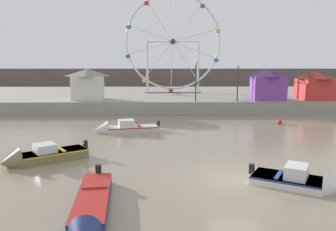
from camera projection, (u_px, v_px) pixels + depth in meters
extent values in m
plane|color=gray|center=(237.00, 179.00, 14.58)|extent=(240.00, 240.00, 0.00)
cube|color=gray|center=(186.00, 97.00, 46.22)|extent=(110.00, 25.68, 1.33)
cube|color=#564C47|center=(177.00, 79.00, 72.87)|extent=(140.00, 3.00, 4.40)
cube|color=silver|center=(287.00, 181.00, 13.92)|extent=(3.21, 2.75, 0.35)
cube|color=navy|center=(287.00, 178.00, 13.90)|extent=(3.20, 2.75, 0.08)
cone|color=silver|center=(334.00, 188.00, 13.06)|extent=(1.40, 1.66, 1.47)
cube|color=black|center=(252.00, 169.00, 14.60)|extent=(0.29, 0.31, 0.44)
cube|color=silver|center=(297.00, 172.00, 13.68)|extent=(1.35, 1.49, 0.55)
cube|color=navy|center=(279.00, 175.00, 14.06)|extent=(0.80, 1.22, 0.06)
cube|color=silver|center=(133.00, 129.00, 25.25)|extent=(4.06, 2.33, 0.40)
cube|color=#B2231E|center=(133.00, 127.00, 25.23)|extent=(4.03, 2.34, 0.08)
cone|color=silver|center=(100.00, 130.00, 24.64)|extent=(1.35, 1.59, 1.38)
cube|color=black|center=(158.00, 124.00, 25.71)|extent=(0.25, 0.28, 0.44)
cube|color=silver|center=(126.00, 123.00, 25.06)|extent=(1.39, 1.40, 0.52)
cube|color=#B2231E|center=(139.00, 126.00, 25.34)|extent=(0.45, 1.24, 0.06)
cube|color=navy|center=(93.00, 200.00, 11.82)|extent=(1.60, 4.76, 0.44)
cube|color=#B2231E|center=(93.00, 195.00, 11.80)|extent=(1.61, 4.72, 0.08)
cube|color=black|center=(98.00, 170.00, 14.17)|extent=(0.26, 0.22, 0.44)
cube|color=#B2231E|center=(94.00, 187.00, 12.36)|extent=(0.95, 0.26, 0.06)
cube|color=olive|center=(54.00, 156.00, 17.56)|extent=(3.55, 3.09, 0.49)
cube|color=gold|center=(53.00, 152.00, 17.52)|extent=(3.54, 3.08, 0.08)
cone|color=olive|center=(10.00, 162.00, 16.30)|extent=(1.52, 1.61, 1.31)
cube|color=black|center=(85.00, 144.00, 18.55)|extent=(0.30, 0.31, 0.44)
cube|color=silver|center=(45.00, 148.00, 17.24)|extent=(1.47, 1.49, 0.45)
cube|color=gold|center=(61.00, 149.00, 17.76)|extent=(0.81, 1.05, 0.06)
torus|color=silver|center=(173.00, 42.00, 44.14)|extent=(12.73, 0.24, 12.73)
cylinder|color=#38383D|center=(173.00, 42.00, 44.14)|extent=(0.70, 0.50, 0.70)
cylinder|color=silver|center=(172.00, 65.00, 44.60)|extent=(0.35, 0.08, 6.24)
cube|color=red|center=(171.00, 90.00, 45.10)|extent=(0.56, 0.48, 0.44)
cylinder|color=silver|center=(186.00, 61.00, 44.55)|extent=(3.52, 0.08, 5.25)
cube|color=#33934C|center=(198.00, 83.00, 45.01)|extent=(0.56, 0.48, 0.44)
cylinder|color=silver|center=(195.00, 50.00, 44.35)|extent=(5.88, 0.08, 2.26)
cube|color=#3356B7|center=(216.00, 60.00, 44.60)|extent=(0.56, 0.48, 0.44)
cylinder|color=silver|center=(195.00, 35.00, 44.07)|extent=(6.04, 0.08, 1.75)
cube|color=yellow|center=(218.00, 31.00, 44.03)|extent=(0.56, 0.48, 0.44)
cylinder|color=silver|center=(187.00, 23.00, 43.81)|extent=(3.95, 0.08, 4.94)
cube|color=purple|center=(202.00, 6.00, 43.52)|extent=(0.56, 0.48, 0.44)
cylinder|color=silver|center=(174.00, 18.00, 43.68)|extent=(0.35, 0.08, 6.24)
cylinder|color=silver|center=(160.00, 22.00, 43.73)|extent=(3.52, 0.08, 5.25)
cube|color=red|center=(147.00, 3.00, 43.35)|extent=(0.56, 0.48, 0.44)
cylinder|color=silver|center=(151.00, 33.00, 43.93)|extent=(5.88, 0.08, 2.26)
cube|color=#33934C|center=(129.00, 27.00, 43.76)|extent=(0.56, 0.48, 0.44)
cylinder|color=silver|center=(150.00, 48.00, 44.22)|extent=(6.04, 0.08, 1.75)
cube|color=#3356B7|center=(128.00, 57.00, 44.33)|extent=(0.56, 0.48, 0.44)
cylinder|color=silver|center=(158.00, 60.00, 44.47)|extent=(3.95, 0.08, 4.94)
cube|color=yellow|center=(144.00, 81.00, 44.85)|extent=(0.56, 0.48, 0.44)
cylinder|color=silver|center=(147.00, 68.00, 44.59)|extent=(0.28, 0.28, 6.84)
cylinder|color=silver|center=(198.00, 68.00, 44.70)|extent=(0.28, 0.28, 6.84)
cylinder|color=silver|center=(173.00, 42.00, 44.14)|extent=(6.87, 0.18, 0.18)
cube|color=#4C4C51|center=(173.00, 93.00, 45.15)|extent=(7.67, 1.20, 0.08)
cube|color=purple|center=(268.00, 88.00, 35.18)|extent=(3.44, 2.65, 2.52)
pyramid|color=#462156|center=(269.00, 73.00, 34.94)|extent=(3.78, 2.92, 0.80)
cube|color=silver|center=(88.00, 88.00, 36.13)|extent=(3.55, 3.07, 2.55)
pyramid|color=gray|center=(87.00, 73.00, 35.88)|extent=(3.90, 3.38, 0.80)
cube|color=red|center=(315.00, 89.00, 35.88)|extent=(3.31, 3.47, 2.30)
pyramid|color=maroon|center=(316.00, 75.00, 35.66)|extent=(3.64, 3.82, 0.80)
cylinder|color=#2D2D33|center=(196.00, 83.00, 33.90)|extent=(0.12, 0.12, 3.82)
sphere|color=#F2EACC|center=(196.00, 63.00, 33.59)|extent=(0.32, 0.32, 0.32)
cylinder|color=#2D2D33|center=(238.00, 84.00, 34.33)|extent=(0.12, 0.12, 3.45)
sphere|color=#F2EACC|center=(238.00, 66.00, 34.05)|extent=(0.32, 0.32, 0.32)
sphere|color=red|center=(280.00, 122.00, 28.26)|extent=(0.44, 0.44, 0.44)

